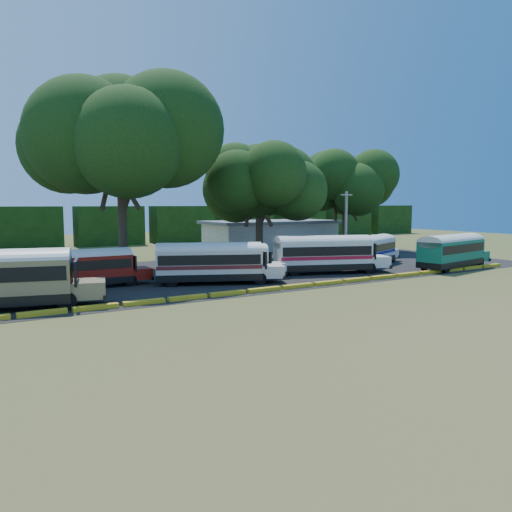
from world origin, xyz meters
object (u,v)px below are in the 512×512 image
bus_cream_west (212,261)px  tree_west (120,132)px  bus_teal (452,249)px  bus_red (84,266)px  bus_white_red (325,252)px

bus_cream_west → tree_west: 15.55m
bus_teal → tree_west: tree_west is taller
bus_red → bus_cream_west: bus_cream_west is taller
bus_red → tree_west: tree_west is taller
bus_cream_west → bus_teal: bearing=13.9°
bus_red → bus_cream_west: 9.74m
bus_red → tree_west: (5.13, 7.06, 11.14)m
bus_cream_west → bus_teal: bus_teal is taller
bus_white_red → tree_west: 21.60m
bus_red → bus_white_red: bus_white_red is taller
bus_white_red → bus_teal: size_ratio=1.03×
bus_white_red → tree_west: (-15.62, 10.22, 10.86)m
bus_white_red → bus_teal: bus_white_red is taller
bus_white_red → bus_cream_west: bearing=-160.8°
bus_cream_west → bus_teal: 24.51m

